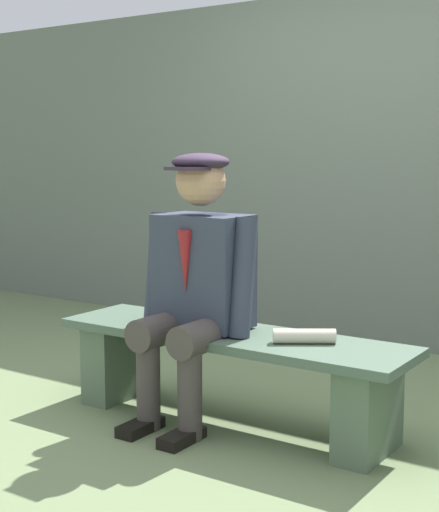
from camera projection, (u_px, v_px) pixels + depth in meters
name	position (u px, v px, depth m)	size (l,w,h in m)	color
ground_plane	(230.00, 423.00, 3.59)	(30.00, 30.00, 0.00)	#65774F
bench	(230.00, 364.00, 3.55)	(1.72, 0.46, 0.43)	#465C4B
seated_man	(196.00, 277.00, 3.53)	(0.60, 0.59, 1.26)	#2F3646
rolled_magazine	(305.00, 336.00, 3.31)	(0.06, 0.06, 0.27)	beige
stadium_wall	(388.00, 170.00, 4.98)	(12.00, 0.24, 2.30)	#5F685E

